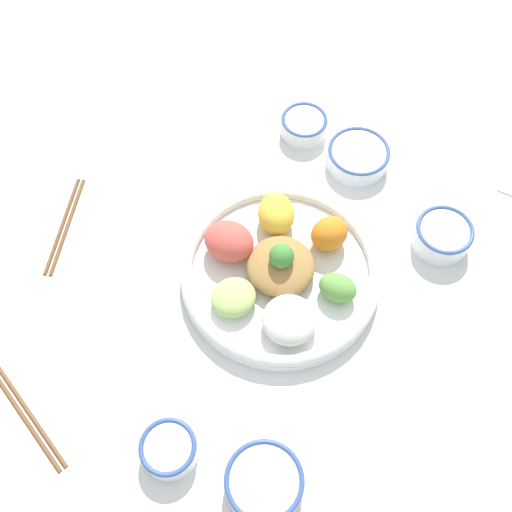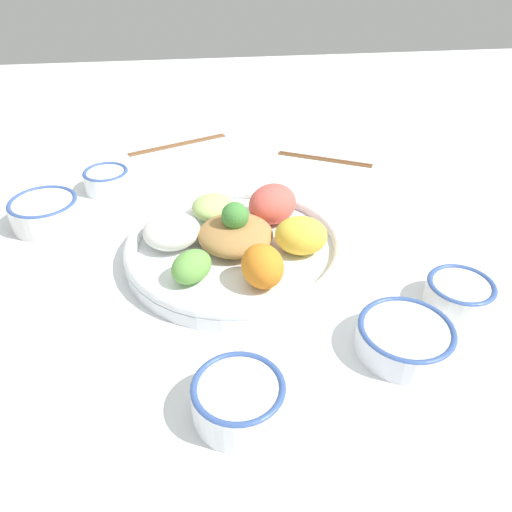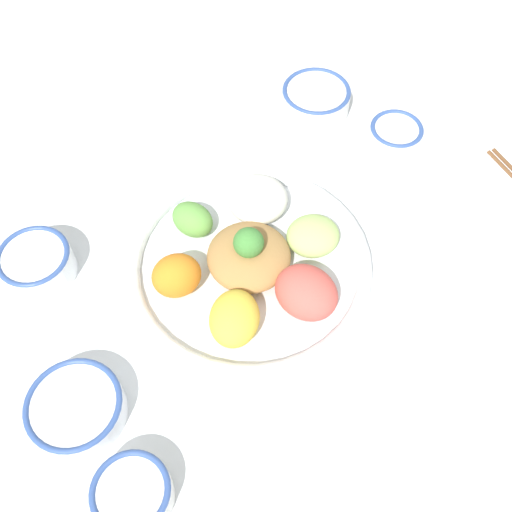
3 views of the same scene
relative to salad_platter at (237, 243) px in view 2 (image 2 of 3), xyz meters
The scene contains 9 objects.
ground_plane 0.03m from the salad_platter, 75.52° to the left, with size 2.40×2.40×0.00m, color white.
salad_platter is the anchor object (origin of this frame).
sauce_bowl_red 0.33m from the salad_platter, 41.67° to the left, with size 0.08×0.08×0.04m.
rice_bowl_blue 0.32m from the salad_platter, 117.77° to the right, with size 0.09×0.09×0.04m.
sauce_bowl_dark 0.34m from the salad_platter, 66.51° to the left, with size 0.11×0.11×0.05m.
rice_bowl_plain 0.29m from the salad_platter, 140.27° to the right, with size 0.12×0.12×0.04m.
sauce_bowl_far 0.29m from the salad_platter, behind, with size 0.10×0.10×0.05m.
chopsticks_pair_near 0.40m from the salad_platter, 33.43° to the right, with size 0.11×0.19×0.01m.
chopsticks_pair_far 0.46m from the salad_platter, 11.43° to the left, with size 0.10×0.22×0.01m.
Camera 2 is at (-0.63, 0.05, 0.45)m, focal length 35.00 mm.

